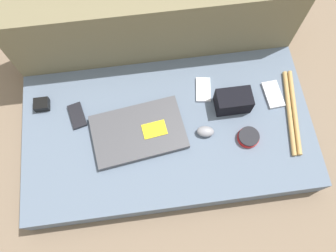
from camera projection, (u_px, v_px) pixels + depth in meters
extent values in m
plane|color=#7A6651|center=(168.00, 137.00, 1.37)|extent=(8.00, 8.00, 0.00)
cube|color=slate|center=(168.00, 133.00, 1.32)|extent=(1.12, 0.60, 0.11)
cube|color=#756B4C|center=(155.00, 27.00, 1.32)|extent=(1.12, 0.20, 0.41)
cube|color=#47474C|center=(138.00, 132.00, 1.25)|extent=(0.37, 0.26, 0.03)
cube|color=yellow|center=(154.00, 129.00, 1.24)|extent=(0.10, 0.07, 0.00)
ellipsoid|color=gray|center=(205.00, 131.00, 1.24)|extent=(0.07, 0.05, 0.03)
cylinder|color=red|center=(248.00, 137.00, 1.24)|extent=(0.08, 0.08, 0.02)
cylinder|color=#232328|center=(249.00, 136.00, 1.23)|extent=(0.08, 0.08, 0.01)
cube|color=#B7B7BC|center=(273.00, 94.00, 1.31)|extent=(0.07, 0.12, 0.01)
cube|color=black|center=(77.00, 116.00, 1.28)|extent=(0.08, 0.11, 0.01)
cube|color=silver|center=(203.00, 90.00, 1.32)|extent=(0.07, 0.11, 0.01)
cube|color=black|center=(233.00, 101.00, 1.26)|extent=(0.14, 0.08, 0.08)
cube|color=black|center=(42.00, 104.00, 1.29)|extent=(0.06, 0.05, 0.03)
cylinder|color=tan|center=(289.00, 112.00, 1.28)|extent=(0.07, 0.35, 0.02)
cylinder|color=tan|center=(295.00, 112.00, 1.28)|extent=(0.07, 0.35, 0.02)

